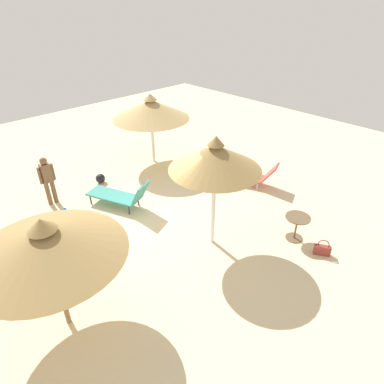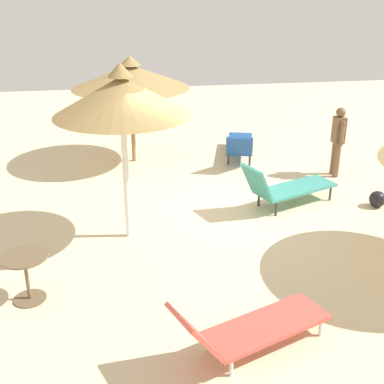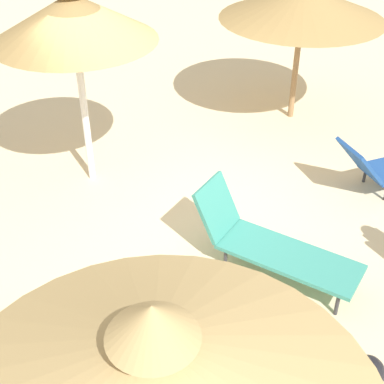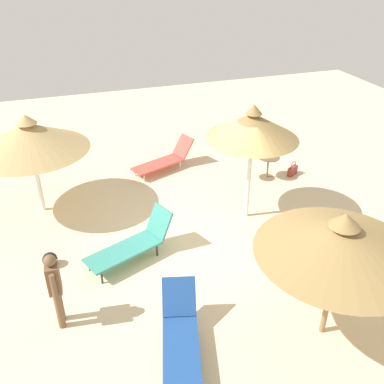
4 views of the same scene
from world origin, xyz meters
TOP-DOWN VIEW (x-y plane):
  - ground at (0.00, 0.00)m, footprint 24.00×24.00m
  - parasol_umbrella_near_left at (3.26, 1.03)m, footprint 2.69×2.69m
  - parasol_umbrella_far_left at (-2.46, -3.51)m, footprint 2.76×2.76m
  - parasol_umbrella_front at (-0.55, 1.31)m, footprint 2.14×2.14m
  - lounge_chair_center at (0.20, -1.69)m, footprint 1.30×2.04m
  - beach_ball at (-0.11, -3.44)m, footprint 0.32×0.32m

SIDE VIEW (x-z plane):
  - ground at x=0.00m, z-range -0.10..0.00m
  - beach_ball at x=-0.11m, z-range 0.00..0.32m
  - lounge_chair_center at x=0.20m, z-range -0.08..0.88m
  - parasol_umbrella_near_left at x=3.26m, z-range 0.77..3.25m
  - parasol_umbrella_far_left at x=-2.46m, z-range 0.74..3.31m
  - parasol_umbrella_front at x=-0.55m, z-range 0.94..3.85m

